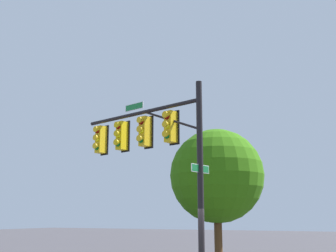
{
  "coord_description": "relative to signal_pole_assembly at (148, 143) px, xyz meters",
  "views": [
    {
      "loc": [
        -4.96,
        12.12,
        2.23
      ],
      "look_at": [
        1.02,
        0.28,
        5.21
      ],
      "focal_mm": 43.62,
      "sensor_mm": 36.0,
      "label": 1
    }
  ],
  "objects": [
    {
      "name": "signal_pole_assembly",
      "position": [
        0.0,
        0.0,
        0.0
      ],
      "size": [
        5.59,
        1.89,
        6.7
      ],
      "color": "black",
      "rests_on": "ground_plane"
    },
    {
      "name": "tree_mid",
      "position": [
        0.07,
        -7.3,
        -0.52
      ],
      "size": [
        4.81,
        4.81,
        6.75
      ],
      "color": "#513319",
      "rests_on": "ground_plane"
    }
  ]
}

